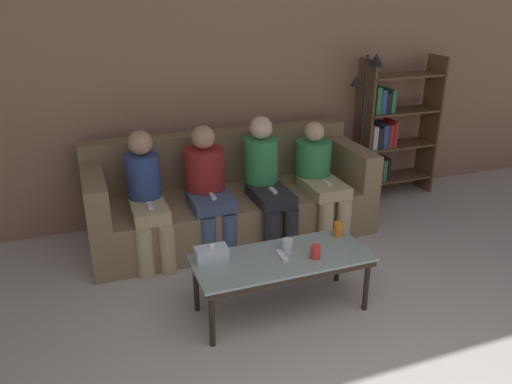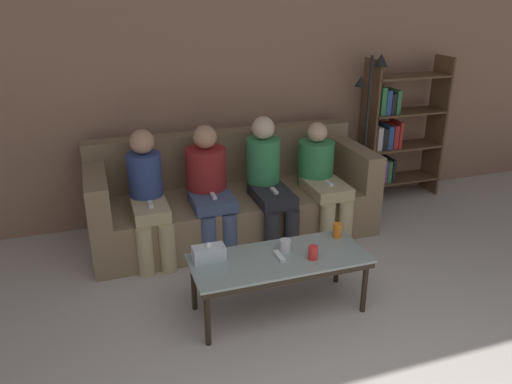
{
  "view_description": "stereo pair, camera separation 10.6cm",
  "coord_description": "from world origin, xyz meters",
  "px_view_note": "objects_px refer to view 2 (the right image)",
  "views": [
    {
      "loc": [
        -1.26,
        -1.09,
        2.15
      ],
      "look_at": [
        0.0,
        2.32,
        0.67
      ],
      "focal_mm": 35.0,
      "sensor_mm": 36.0,
      "label": 1
    },
    {
      "loc": [
        -1.16,
        -1.12,
        2.15
      ],
      "look_at": [
        0.0,
        2.32,
        0.67
      ],
      "focal_mm": 35.0,
      "sensor_mm": 36.0,
      "label": 2
    }
  ],
  "objects_px": {
    "coffee_table": "(279,263)",
    "game_remote": "(279,256)",
    "cup_far_center": "(285,246)",
    "tissue_box": "(209,253)",
    "cup_near_right": "(337,230)",
    "seated_person_mid_left": "(209,184)",
    "seated_person_left_end": "(148,194)",
    "seated_person_mid_right": "(268,178)",
    "seated_person_right_end": "(321,176)",
    "standing_lamp": "(368,117)",
    "cup_near_left": "(313,253)",
    "couch": "(232,199)",
    "bookshelf": "(393,133)"
  },
  "relations": [
    {
      "from": "coffee_table",
      "to": "game_remote",
      "type": "distance_m",
      "value": 0.05
    },
    {
      "from": "cup_far_center",
      "to": "tissue_box",
      "type": "bearing_deg",
      "value": 174.22
    },
    {
      "from": "cup_near_right",
      "to": "seated_person_mid_left",
      "type": "distance_m",
      "value": 1.23
    },
    {
      "from": "tissue_box",
      "to": "game_remote",
      "type": "xyz_separation_m",
      "value": [
        0.47,
        -0.12,
        -0.04
      ]
    },
    {
      "from": "seated_person_left_end",
      "to": "seated_person_mid_right",
      "type": "height_order",
      "value": "seated_person_mid_right"
    },
    {
      "from": "cup_near_right",
      "to": "seated_person_mid_left",
      "type": "height_order",
      "value": "seated_person_mid_left"
    },
    {
      "from": "seated_person_right_end",
      "to": "coffee_table",
      "type": "bearing_deg",
      "value": -127.41
    },
    {
      "from": "coffee_table",
      "to": "standing_lamp",
      "type": "height_order",
      "value": "standing_lamp"
    },
    {
      "from": "tissue_box",
      "to": "seated_person_left_end",
      "type": "relative_size",
      "value": 0.2
    },
    {
      "from": "cup_near_left",
      "to": "cup_far_center",
      "type": "distance_m",
      "value": 0.21
    },
    {
      "from": "cup_near_left",
      "to": "seated_person_left_end",
      "type": "distance_m",
      "value": 1.53
    },
    {
      "from": "cup_near_left",
      "to": "tissue_box",
      "type": "bearing_deg",
      "value": 162.48
    },
    {
      "from": "cup_near_right",
      "to": "seated_person_mid_left",
      "type": "xyz_separation_m",
      "value": [
        -0.74,
        0.98,
        0.1
      ]
    },
    {
      "from": "cup_near_left",
      "to": "cup_far_center",
      "type": "bearing_deg",
      "value": 131.46
    },
    {
      "from": "cup_near_left",
      "to": "seated_person_mid_left",
      "type": "relative_size",
      "value": 0.09
    },
    {
      "from": "seated_person_left_end",
      "to": "seated_person_mid_right",
      "type": "distance_m",
      "value": 1.05
    },
    {
      "from": "coffee_table",
      "to": "seated_person_right_end",
      "type": "relative_size",
      "value": 1.2
    },
    {
      "from": "couch",
      "to": "tissue_box",
      "type": "relative_size",
      "value": 11.67
    },
    {
      "from": "tissue_box",
      "to": "seated_person_mid_left",
      "type": "xyz_separation_m",
      "value": [
        0.25,
        1.0,
        0.1
      ]
    },
    {
      "from": "cup_far_center",
      "to": "coffee_table",
      "type": "bearing_deg",
      "value": -135.79
    },
    {
      "from": "seated_person_left_end",
      "to": "standing_lamp",
      "type": "bearing_deg",
      "value": 9.77
    },
    {
      "from": "standing_lamp",
      "to": "couch",
      "type": "bearing_deg",
      "value": -173.94
    },
    {
      "from": "tissue_box",
      "to": "seated_person_right_end",
      "type": "distance_m",
      "value": 1.62
    },
    {
      "from": "seated_person_left_end",
      "to": "bookshelf",
      "type": "bearing_deg",
      "value": 11.23
    },
    {
      "from": "seated_person_mid_left",
      "to": "standing_lamp",
      "type": "bearing_deg",
      "value": 11.84
    },
    {
      "from": "cup_near_left",
      "to": "seated_person_mid_right",
      "type": "height_order",
      "value": "seated_person_mid_right"
    },
    {
      "from": "couch",
      "to": "cup_near_right",
      "type": "relative_size",
      "value": 23.32
    },
    {
      "from": "tissue_box",
      "to": "standing_lamp",
      "type": "height_order",
      "value": "standing_lamp"
    },
    {
      "from": "tissue_box",
      "to": "cup_near_left",
      "type": "bearing_deg",
      "value": -17.52
    },
    {
      "from": "standing_lamp",
      "to": "seated_person_mid_right",
      "type": "distance_m",
      "value": 1.34
    },
    {
      "from": "coffee_table",
      "to": "seated_person_left_end",
      "type": "distance_m",
      "value": 1.34
    },
    {
      "from": "bookshelf",
      "to": "seated_person_right_end",
      "type": "relative_size",
      "value": 1.47
    },
    {
      "from": "couch",
      "to": "seated_person_left_end",
      "type": "bearing_deg",
      "value": -163.51
    },
    {
      "from": "game_remote",
      "to": "seated_person_left_end",
      "type": "distance_m",
      "value": 1.34
    },
    {
      "from": "game_remote",
      "to": "seated_person_left_end",
      "type": "height_order",
      "value": "seated_person_left_end"
    },
    {
      "from": "couch",
      "to": "coffee_table",
      "type": "distance_m",
      "value": 1.33
    },
    {
      "from": "standing_lamp",
      "to": "seated_person_left_end",
      "type": "relative_size",
      "value": 1.44
    },
    {
      "from": "coffee_table",
      "to": "tissue_box",
      "type": "xyz_separation_m",
      "value": [
        -0.47,
        0.12,
        0.09
      ]
    },
    {
      "from": "cup_near_left",
      "to": "seated_person_mid_left",
      "type": "xyz_separation_m",
      "value": [
        -0.43,
        1.22,
        0.11
      ]
    },
    {
      "from": "couch",
      "to": "seated_person_right_end",
      "type": "distance_m",
      "value": 0.86
    },
    {
      "from": "cup_near_left",
      "to": "seated_person_right_end",
      "type": "distance_m",
      "value": 1.34
    },
    {
      "from": "coffee_table",
      "to": "seated_person_left_end",
      "type": "xyz_separation_m",
      "value": [
        -0.75,
        1.1,
        0.19
      ]
    },
    {
      "from": "game_remote",
      "to": "standing_lamp",
      "type": "distance_m",
      "value": 2.19
    },
    {
      "from": "couch",
      "to": "seated_person_mid_left",
      "type": "height_order",
      "value": "seated_person_mid_left"
    },
    {
      "from": "seated_person_left_end",
      "to": "seated_person_right_end",
      "type": "bearing_deg",
      "value": -0.35
    },
    {
      "from": "cup_far_center",
      "to": "seated_person_mid_right",
      "type": "xyz_separation_m",
      "value": [
        0.24,
        1.02,
        0.11
      ]
    },
    {
      "from": "coffee_table",
      "to": "seated_person_left_end",
      "type": "relative_size",
      "value": 1.13
    },
    {
      "from": "seated_person_left_end",
      "to": "seated_person_mid_left",
      "type": "height_order",
      "value": "seated_person_left_end"
    },
    {
      "from": "game_remote",
      "to": "bookshelf",
      "type": "height_order",
      "value": "bookshelf"
    },
    {
      "from": "standing_lamp",
      "to": "seated_person_mid_right",
      "type": "height_order",
      "value": "standing_lamp"
    }
  ]
}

